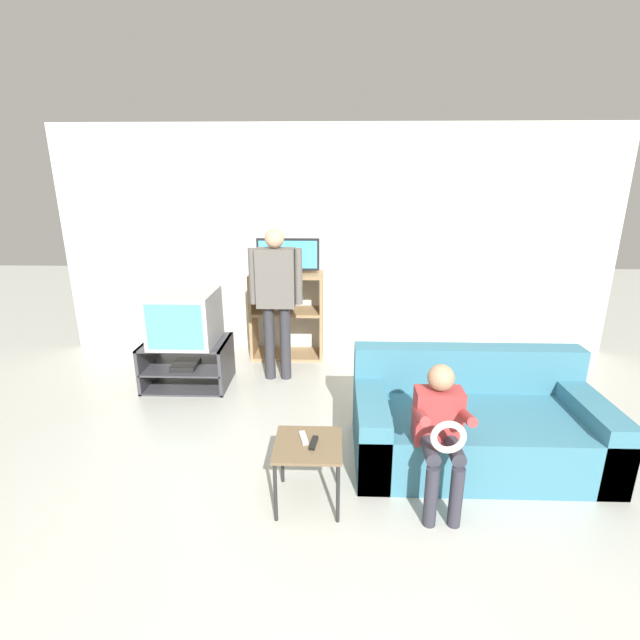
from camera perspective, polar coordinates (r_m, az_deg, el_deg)
The scene contains 12 objects.
ground_plane at distance 2.61m, azimuth 1.87°, elevation -34.44°, with size 18.00×18.00×0.00m, color #ADADA3.
wall_back at distance 5.44m, azimuth 2.05°, elevation 9.46°, with size 6.40×0.06×2.60m.
tv_stand at distance 4.90m, azimuth -15.97°, elevation -5.15°, with size 0.83×0.60×0.46m.
television_main at distance 4.72m, azimuth -16.31°, elevation 0.32°, with size 0.60×0.63×0.51m.
media_shelf at distance 5.37m, azimuth -4.07°, elevation 0.66°, with size 0.83×0.41×0.99m.
television_flat at distance 5.20m, azimuth -3.95°, elevation 7.72°, with size 0.70×0.20×0.39m.
snack_table at distance 3.07m, azimuth -1.47°, elevation -15.85°, with size 0.43×0.43×0.43m.
remote_control_black at distance 3.02m, azimuth -0.80°, elevation -14.88°, with size 0.04×0.14×0.02m, color black.
remote_control_white at distance 3.07m, azimuth -2.02°, elevation -14.29°, with size 0.04×0.14×0.02m, color silver.
couch at distance 3.75m, azimuth 18.47°, elevation -12.08°, with size 1.79×0.94×0.76m.
person_standing_adult at distance 4.65m, azimuth -5.44°, elevation 3.57°, with size 0.53×0.20×1.56m.
person_seated_child at distance 3.06m, azimuth 14.57°, elevation -12.58°, with size 0.33×0.43×0.93m.
Camera 1 is at (-0.02, -1.61, 2.05)m, focal length 26.00 mm.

